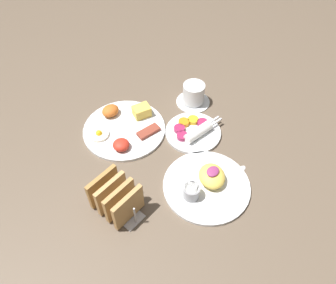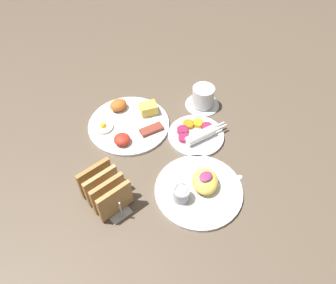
{
  "view_description": "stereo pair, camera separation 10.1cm",
  "coord_description": "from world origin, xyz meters",
  "px_view_note": "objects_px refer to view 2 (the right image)",
  "views": [
    {
      "loc": [
        -0.44,
        -0.4,
        0.8
      ],
      "look_at": [
        0.07,
        0.04,
        0.03
      ],
      "focal_mm": 35.0,
      "sensor_mm": 36.0,
      "label": 1
    },
    {
      "loc": [
        -0.36,
        -0.47,
        0.8
      ],
      "look_at": [
        0.07,
        0.04,
        0.03
      ],
      "focal_mm": 35.0,
      "sensor_mm": 36.0,
      "label": 2
    }
  ],
  "objects_px": {
    "plate_foreground": "(199,188)",
    "toast_rack": "(105,190)",
    "plate_breakfast": "(129,123)",
    "coffee_cup": "(203,98)",
    "plate_condiments": "(196,134)"
  },
  "relations": [
    {
      "from": "plate_breakfast",
      "to": "coffee_cup",
      "type": "distance_m",
      "value": 0.27
    },
    {
      "from": "toast_rack",
      "to": "coffee_cup",
      "type": "height_order",
      "value": "toast_rack"
    },
    {
      "from": "plate_foreground",
      "to": "toast_rack",
      "type": "bearing_deg",
      "value": 145.94
    },
    {
      "from": "toast_rack",
      "to": "plate_condiments",
      "type": "bearing_deg",
      "value": 2.01
    },
    {
      "from": "plate_breakfast",
      "to": "plate_foreground",
      "type": "relative_size",
      "value": 1.08
    },
    {
      "from": "plate_breakfast",
      "to": "toast_rack",
      "type": "distance_m",
      "value": 0.29
    },
    {
      "from": "plate_foreground",
      "to": "toast_rack",
      "type": "relative_size",
      "value": 1.69
    },
    {
      "from": "plate_foreground",
      "to": "toast_rack",
      "type": "xyz_separation_m",
      "value": [
        -0.21,
        0.14,
        0.03
      ]
    },
    {
      "from": "toast_rack",
      "to": "coffee_cup",
      "type": "bearing_deg",
      "value": 12.8
    },
    {
      "from": "plate_foreground",
      "to": "coffee_cup",
      "type": "bearing_deg",
      "value": 44.01
    },
    {
      "from": "toast_rack",
      "to": "coffee_cup",
      "type": "distance_m",
      "value": 0.48
    },
    {
      "from": "plate_foreground",
      "to": "coffee_cup",
      "type": "xyz_separation_m",
      "value": [
        0.26,
        0.25,
        0.02
      ]
    },
    {
      "from": "plate_breakfast",
      "to": "plate_foreground",
      "type": "bearing_deg",
      "value": -90.57
    },
    {
      "from": "plate_breakfast",
      "to": "plate_foreground",
      "type": "distance_m",
      "value": 0.34
    },
    {
      "from": "toast_rack",
      "to": "plate_foreground",
      "type": "bearing_deg",
      "value": -34.06
    }
  ]
}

